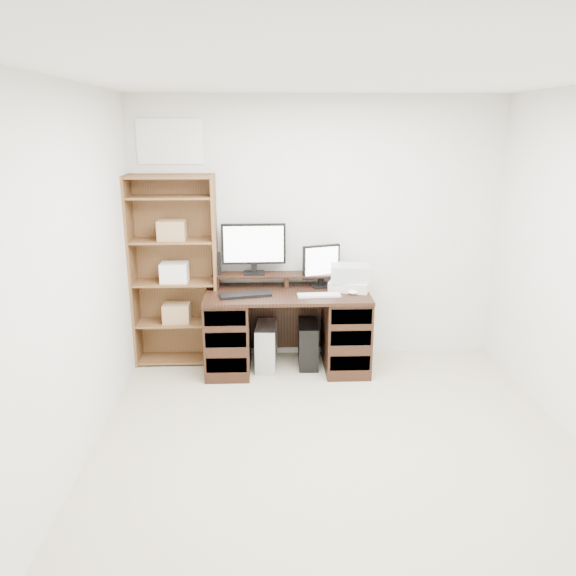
{
  "coord_description": "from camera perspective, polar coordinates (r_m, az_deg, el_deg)",
  "views": [
    {
      "loc": [
        -0.49,
        -3.29,
        2.23
      ],
      "look_at": [
        -0.3,
        1.43,
        0.85
      ],
      "focal_mm": 35.0,
      "sensor_mm": 36.0,
      "label": 1
    }
  ],
  "objects": [
    {
      "name": "tower_silver",
      "position": [
        5.35,
        -2.21,
        -5.9
      ],
      "size": [
        0.22,
        0.43,
        0.42
      ],
      "primitive_type": "cube",
      "rotation": [
        0.0,
        0.0,
        -0.08
      ],
      "color": "#ACAEB3",
      "rests_on": "ground"
    },
    {
      "name": "desk",
      "position": [
        5.26,
        -0.09,
        -4.17
      ],
      "size": [
        1.5,
        0.7,
        0.75
      ],
      "color": "black",
      "rests_on": "ground"
    },
    {
      "name": "monitor_wide",
      "position": [
        5.28,
        -3.51,
        4.3
      ],
      "size": [
        0.6,
        0.16,
        0.48
      ],
      "rotation": [
        0.0,
        0.0,
        0.02
      ],
      "color": "black",
      "rests_on": "riser_shelf"
    },
    {
      "name": "keyboard_white",
      "position": [
        5.03,
        3.17,
        -0.72
      ],
      "size": [
        0.39,
        0.14,
        0.02
      ],
      "primitive_type": "cube",
      "rotation": [
        0.0,
        0.0,
        0.05
      ],
      "color": "silver",
      "rests_on": "desk"
    },
    {
      "name": "mouse",
      "position": [
        5.11,
        6.62,
        -0.45
      ],
      "size": [
        0.1,
        0.07,
        0.04
      ],
      "primitive_type": "ellipsoid",
      "rotation": [
        0.0,
        0.0,
        0.04
      ],
      "color": "white",
      "rests_on": "desk"
    },
    {
      "name": "basket",
      "position": [
        5.21,
        6.32,
        1.55
      ],
      "size": [
        0.37,
        0.28,
        0.15
      ],
      "primitive_type": "cube",
      "rotation": [
        0.0,
        0.0,
        -0.08
      ],
      "color": "#A7ADB3",
      "rests_on": "printer"
    },
    {
      "name": "riser_shelf",
      "position": [
        5.32,
        -0.18,
        1.19
      ],
      "size": [
        1.4,
        0.22,
        0.12
      ],
      "color": "black",
      "rests_on": "desk"
    },
    {
      "name": "speaker",
      "position": [
        5.32,
        -7.28,
        2.49
      ],
      "size": [
        0.1,
        0.1,
        0.2
      ],
      "primitive_type": "cube",
      "rotation": [
        0.0,
        0.0,
        0.2
      ],
      "color": "black",
      "rests_on": "riser_shelf"
    },
    {
      "name": "room",
      "position": [
        3.47,
        5.93,
        -0.17
      ],
      "size": [
        3.54,
        4.04,
        2.54
      ],
      "color": "#BCB293",
      "rests_on": "ground"
    },
    {
      "name": "monitor_small",
      "position": [
        5.28,
        3.39,
        2.44
      ],
      "size": [
        0.36,
        0.18,
        0.4
      ],
      "rotation": [
        0.0,
        0.0,
        0.31
      ],
      "color": "black",
      "rests_on": "desk"
    },
    {
      "name": "tower_black",
      "position": [
        5.4,
        2.05,
        -5.68
      ],
      "size": [
        0.19,
        0.43,
        0.42
      ],
      "rotation": [
        0.0,
        0.0,
        -0.03
      ],
      "color": "black",
      "rests_on": "ground"
    },
    {
      "name": "bookshelf",
      "position": [
        5.38,
        -11.43,
        1.83
      ],
      "size": [
        0.8,
        0.3,
        1.8
      ],
      "color": "brown",
      "rests_on": "ground"
    },
    {
      "name": "printer",
      "position": [
        5.24,
        6.28,
        0.28
      ],
      "size": [
        0.42,
        0.36,
        0.09
      ],
      "primitive_type": "cube",
      "rotation": [
        0.0,
        0.0,
        -0.31
      ],
      "color": "beige",
      "rests_on": "desk"
    },
    {
      "name": "keyboard_black",
      "position": [
        5.04,
        -4.36,
        -0.69
      ],
      "size": [
        0.48,
        0.25,
        0.03
      ],
      "primitive_type": "cube",
      "rotation": [
        0.0,
        0.0,
        0.21
      ],
      "color": "black",
      "rests_on": "desk"
    }
  ]
}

